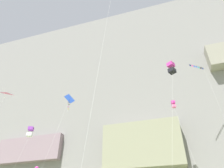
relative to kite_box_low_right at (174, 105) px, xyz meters
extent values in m
cube|color=gray|center=(-7.41, 19.26, 9.80)|extent=(180.00, 23.73, 62.42)
cube|color=gray|center=(-34.94, 7.71, -3.07)|extent=(17.11, 3.70, 6.01)
cube|color=gray|center=(-7.41, 6.34, -4.89)|extent=(15.97, 3.68, 9.32)
cylinder|color=silver|center=(-6.79, -21.60, -6.26)|extent=(0.87, 4.95, 30.07)
cube|color=#CC3399|center=(-0.01, 0.02, 0.55)|extent=(0.79, 0.79, 0.47)
cube|color=pink|center=(-0.01, 0.02, -0.31)|extent=(0.79, 0.79, 0.47)
cylinder|color=black|center=(0.29, 0.02, 0.12)|extent=(0.02, 0.02, 1.26)
cylinder|color=black|center=(-0.32, 0.02, 0.12)|extent=(0.02, 0.02, 1.26)
cylinder|color=silver|center=(1.33, -1.96, -10.92)|extent=(2.70, 3.97, 20.75)
pyramid|color=pink|center=(-26.66, -12.76, -0.79)|extent=(2.19, 2.10, 0.40)
cube|color=white|center=(-27.03, -12.30, -0.89)|extent=(0.40, 0.46, 0.59)
cube|color=purple|center=(-22.20, -10.07, -6.15)|extent=(0.97, 0.97, 0.53)
cube|color=white|center=(-22.20, -10.07, -7.11)|extent=(0.97, 0.97, 0.53)
cylinder|color=black|center=(-21.86, -10.07, -6.63)|extent=(0.03, 0.03, 1.42)
cylinder|color=black|center=(-22.54, -10.07, -6.63)|extent=(0.03, 0.03, 1.42)
cylinder|color=black|center=(5.69, -0.39, 7.68)|extent=(2.83, 2.07, 0.02)
cube|color=navy|center=(6.90, 0.49, 7.46)|extent=(0.29, 0.22, 0.39)
cube|color=black|center=(6.50, 0.19, 7.46)|extent=(0.30, 0.24, 0.39)
cube|color=teal|center=(6.09, -0.10, 7.46)|extent=(0.30, 0.23, 0.39)
cube|color=blue|center=(5.69, -0.39, 7.46)|extent=(0.31, 0.24, 0.39)
cube|color=blue|center=(5.29, -0.69, 7.46)|extent=(0.30, 0.23, 0.39)
cube|color=#CC3399|center=(4.89, -0.98, 7.46)|extent=(0.30, 0.24, 0.39)
cube|color=navy|center=(4.48, -1.27, 7.46)|extent=(0.30, 0.24, 0.39)
cube|color=#CC3399|center=(0.23, -12.35, -0.41)|extent=(1.13, 1.13, 0.58)
cube|color=black|center=(0.23, -12.35, -1.47)|extent=(1.13, 1.13, 0.58)
cylinder|color=black|center=(0.60, -12.35, -0.94)|extent=(0.03, 0.03, 1.56)
cylinder|color=black|center=(-0.15, -12.35, -0.94)|extent=(0.03, 0.03, 1.56)
cylinder|color=silver|center=(-1.24, -14.52, -11.52)|extent=(2.94, 4.36, 19.53)
cube|color=blue|center=(-15.68, -10.86, -2.24)|extent=(1.28, 1.34, 1.80)
cylinder|color=black|center=(-15.68, -10.86, -2.24)|extent=(0.31, 0.21, 1.47)
cube|color=navy|center=(-15.73, -10.86, -2.91)|extent=(0.12, 0.20, 0.11)
cube|color=black|center=(-15.66, -10.86, -3.29)|extent=(0.17, 0.17, 0.11)
cube|color=#CC3399|center=(-15.72, -10.86, -3.66)|extent=(0.11, 0.20, 0.11)
cube|color=yellow|center=(-15.64, -10.86, -4.04)|extent=(0.13, 0.19, 0.11)
cube|color=white|center=(-15.63, -10.86, -4.41)|extent=(0.09, 0.21, 0.11)
cylinder|color=silver|center=(-16.78, -12.79, -11.88)|extent=(2.21, 3.88, 18.83)
ellipsoid|color=#CC3399|center=(-26.22, -1.00, -9.72)|extent=(1.04, 1.08, 0.78)
camera|label=1|loc=(-1.20, -35.99, -19.32)|focal=33.70mm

